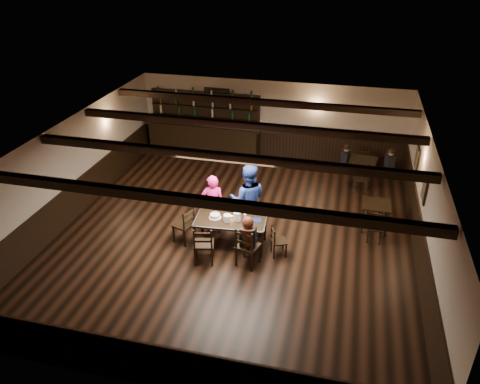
% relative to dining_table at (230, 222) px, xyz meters
% --- Properties ---
extents(ground, '(10.00, 10.00, 0.00)m').
position_rel_dining_table_xyz_m(ground, '(-0.03, 0.59, -0.68)').
color(ground, black).
rests_on(ground, ground).
extents(room_shell, '(9.02, 10.02, 2.71)m').
position_rel_dining_table_xyz_m(room_shell, '(-0.02, 0.63, 1.06)').
color(room_shell, beige).
rests_on(room_shell, ground).
extents(dining_table, '(1.80, 1.00, 0.75)m').
position_rel_dining_table_xyz_m(dining_table, '(0.00, 0.00, 0.00)').
color(dining_table, black).
rests_on(dining_table, ground).
extents(chair_near_left, '(0.55, 0.54, 0.99)m').
position_rel_dining_table_xyz_m(chair_near_left, '(-0.42, -0.86, -0.10)').
color(chair_near_left, black).
rests_on(chair_near_left, ground).
extents(chair_near_right, '(0.59, 0.58, 1.03)m').
position_rel_dining_table_xyz_m(chair_near_right, '(0.56, -0.74, -0.08)').
color(chair_near_right, black).
rests_on(chair_near_right, ground).
extents(chair_end_left, '(0.56, 0.58, 0.98)m').
position_rel_dining_table_xyz_m(chair_end_left, '(-1.10, -0.12, -0.11)').
color(chair_end_left, black).
rests_on(chair_end_left, ground).
extents(chair_end_right, '(0.46, 0.47, 0.78)m').
position_rel_dining_table_xyz_m(chair_end_right, '(1.16, -0.12, -0.23)').
color(chair_end_right, black).
rests_on(chair_end_right, ground).
extents(chair_far_pushed, '(0.47, 0.46, 0.82)m').
position_rel_dining_table_xyz_m(chair_far_pushed, '(-0.87, 1.16, -0.21)').
color(chair_far_pushed, black).
rests_on(chair_far_pushed, ground).
extents(woman_pink, '(0.69, 0.56, 1.64)m').
position_rel_dining_table_xyz_m(woman_pink, '(-0.60, 0.51, 0.14)').
color(woman_pink, '#FE1C72').
rests_on(woman_pink, ground).
extents(man_blue, '(1.05, 0.89, 1.92)m').
position_rel_dining_table_xyz_m(man_blue, '(0.27, 0.71, 0.28)').
color(man_blue, navy).
rests_on(man_blue, ground).
extents(seated_person, '(0.36, 0.54, 0.88)m').
position_rel_dining_table_xyz_m(seated_person, '(0.59, -0.67, 0.17)').
color(seated_person, black).
rests_on(seated_person, ground).
extents(cake, '(0.31, 0.31, 0.10)m').
position_rel_dining_table_xyz_m(cake, '(-0.39, 0.01, 0.11)').
color(cake, white).
rests_on(cake, dining_table).
extents(plate_stack_a, '(0.18, 0.18, 0.17)m').
position_rel_dining_table_xyz_m(plate_stack_a, '(-0.06, -0.08, 0.16)').
color(plate_stack_a, white).
rests_on(plate_stack_a, dining_table).
extents(plate_stack_b, '(0.18, 0.18, 0.22)m').
position_rel_dining_table_xyz_m(plate_stack_b, '(0.16, 0.03, 0.18)').
color(plate_stack_b, white).
rests_on(plate_stack_b, dining_table).
extents(tea_light, '(0.05, 0.05, 0.06)m').
position_rel_dining_table_xyz_m(tea_light, '(-0.00, 0.12, 0.09)').
color(tea_light, '#A5A8AD').
rests_on(tea_light, dining_table).
extents(salt_shaker, '(0.03, 0.03, 0.08)m').
position_rel_dining_table_xyz_m(salt_shaker, '(0.41, -0.03, 0.11)').
color(salt_shaker, silver).
rests_on(salt_shaker, dining_table).
extents(pepper_shaker, '(0.03, 0.03, 0.08)m').
position_rel_dining_table_xyz_m(pepper_shaker, '(0.41, -0.02, 0.11)').
color(pepper_shaker, '#A5A8AD').
rests_on(pepper_shaker, dining_table).
extents(drink_glass, '(0.06, 0.06, 0.10)m').
position_rel_dining_table_xyz_m(drink_glass, '(0.32, 0.19, 0.12)').
color(drink_glass, silver).
rests_on(drink_glass, dining_table).
extents(menu_red, '(0.33, 0.27, 0.00)m').
position_rel_dining_table_xyz_m(menu_red, '(0.46, -0.08, 0.07)').
color(menu_red, maroon).
rests_on(menu_red, dining_table).
extents(menu_blue, '(0.32, 0.25, 0.00)m').
position_rel_dining_table_xyz_m(menu_blue, '(0.59, 0.13, 0.07)').
color(menu_blue, '#101653').
rests_on(menu_blue, dining_table).
extents(bar_counter, '(4.06, 0.70, 2.20)m').
position_rel_dining_table_xyz_m(bar_counter, '(-2.34, 5.31, 0.04)').
color(bar_counter, black).
rests_on(bar_counter, ground).
extents(back_table_a, '(0.73, 0.73, 0.75)m').
position_rel_dining_table_xyz_m(back_table_a, '(3.47, 1.65, -0.04)').
color(back_table_a, black).
rests_on(back_table_a, ground).
extents(back_table_b, '(0.93, 0.93, 0.75)m').
position_rel_dining_table_xyz_m(back_table_b, '(3.10, 4.37, -0.03)').
color(back_table_b, black).
rests_on(back_table_b, ground).
extents(bg_patron_left, '(0.30, 0.38, 0.69)m').
position_rel_dining_table_xyz_m(bg_patron_left, '(2.57, 4.46, 0.13)').
color(bg_patron_left, black).
rests_on(bg_patron_left, ground).
extents(bg_patron_right, '(0.30, 0.40, 0.73)m').
position_rel_dining_table_xyz_m(bg_patron_right, '(3.89, 4.39, 0.15)').
color(bg_patron_right, black).
rests_on(bg_patron_right, ground).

